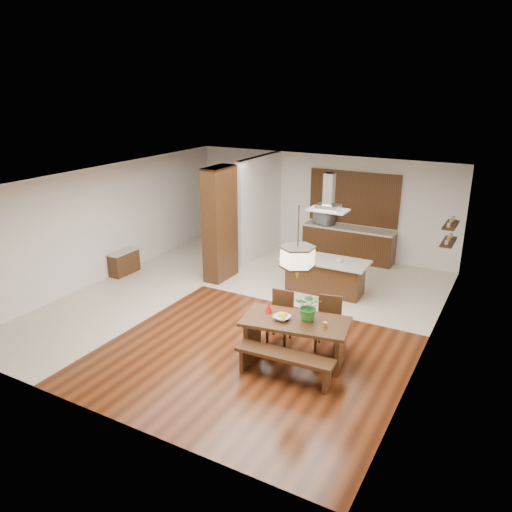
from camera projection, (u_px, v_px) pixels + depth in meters
The scene contains 25 objects.
room_shell at pixel (244, 218), 10.73m from camera, with size 9.00×9.04×2.92m.
tile_hallway at pixel (151, 283), 12.66m from camera, with size 2.50×9.00×0.01m, color beige.
tile_kitchen at pixel (335, 279), 12.90m from camera, with size 5.50×4.00×0.01m, color beige.
soffit_band at pixel (244, 180), 10.46m from camera, with size 8.00×9.00×0.02m, color #3C200F.
partition_pier at pixel (220, 224), 12.56m from camera, with size 0.45×1.00×2.90m, color black.
partition_stub at pixel (260, 207), 14.30m from camera, with size 0.18×2.40×2.90m, color silver.
hallway_console at pixel (124, 263), 13.21m from camera, with size 0.37×0.88×0.63m, color black.
hallway_doorway at pixel (240, 207), 15.94m from camera, with size 1.10×0.20×2.10m, color black.
rear_counter at pixel (348, 243), 14.27m from camera, with size 2.60×0.62×0.95m.
kitchen_window at pixel (354, 198), 14.07m from camera, with size 2.60×0.08×1.50m, color #A16330.
shelf_lower at pixel (448, 242), 11.33m from camera, with size 0.26×0.90×0.04m, color black.
shelf_upper at pixel (451, 225), 11.20m from camera, with size 0.26×0.90×0.04m, color black.
dining_table at pixel (295, 330), 9.01m from camera, with size 2.04×1.26×0.79m.
dining_bench at pixel (284, 366), 8.51m from camera, with size 1.73×0.38×0.49m, color black, non-canonical shape.
dining_chair_left at pixel (279, 317), 9.71m from camera, with size 0.44×0.44×1.00m, color black, non-canonical shape.
dining_chair_right at pixel (328, 324), 9.41m from camera, with size 0.45×0.45×1.02m, color black, non-canonical shape.
pendant_lantern at pixel (298, 243), 8.47m from camera, with size 0.64×0.64×1.31m, color beige, non-canonical shape.
foliage_plant at pixel (309, 306), 8.87m from camera, with size 0.48×0.41×0.53m, color #286A23.
fruit_bowl at pixel (282, 318), 8.95m from camera, with size 0.30×0.30×0.07m, color #B9B2A2.
napkin_cone at pixel (269, 307), 9.19m from camera, with size 0.14×0.14×0.22m, color #AE170C.
gold_ornament at pixel (325, 325), 8.65m from camera, with size 0.07×0.07×0.11m, color gold.
kitchen_island at pixel (325, 275), 12.00m from camera, with size 2.09×0.94×0.86m.
range_hood at pixel (329, 192), 11.34m from camera, with size 0.90×0.55×0.87m, color silver, non-canonical shape.
island_cup at pixel (340, 261), 11.61m from camera, with size 0.11×0.11×0.09m, color silver.
microwave at pixel (324, 219), 14.39m from camera, with size 0.55×0.37×0.31m, color #B4B7BB.
Camera 1 is at (5.26, -8.98, 4.82)m, focal length 35.00 mm.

